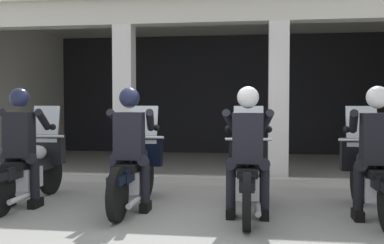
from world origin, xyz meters
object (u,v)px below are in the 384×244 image
(police_officer_far_left, at_px, (21,137))
(motorcycle_center_right, at_px, (248,173))
(motorcycle_far_left, at_px, (32,167))
(police_officer_center_right, at_px, (248,140))
(police_officer_center_left, at_px, (130,138))
(motorcycle_far_right, at_px, (370,175))
(motorcycle_center_left, at_px, (136,169))
(police_officer_far_right, at_px, (377,141))

(police_officer_far_left, height_order, motorcycle_center_right, police_officer_far_left)
(motorcycle_far_left, xyz_separation_m, police_officer_center_right, (2.99, -0.45, 0.44))
(police_officer_center_left, bearing_deg, motorcycle_far_right, 14.12)
(police_officer_center_right, bearing_deg, motorcycle_far_left, -178.89)
(motorcycle_far_right, bearing_deg, police_officer_center_left, -160.02)
(police_officer_far_left, bearing_deg, motorcycle_center_left, 31.57)
(motorcycle_far_left, distance_m, police_officer_far_right, 4.52)
(police_officer_center_right, xyz_separation_m, police_officer_far_right, (1.50, 0.09, 0.00))
(motorcycle_center_left, relative_size, police_officer_center_right, 1.29)
(police_officer_center_left, distance_m, motorcycle_far_right, 3.03)
(motorcycle_center_left, relative_size, police_officer_center_left, 1.29)
(police_officer_center_left, bearing_deg, police_officer_far_left, -170.54)
(police_officer_far_left, xyz_separation_m, motorcycle_far_right, (4.49, 0.20, -0.44))
(police_officer_far_left, xyz_separation_m, police_officer_far_right, (4.49, -0.08, 0.00))
(motorcycle_far_right, distance_m, police_officer_far_right, 0.52)
(motorcycle_far_right, bearing_deg, police_officer_far_left, -161.57)
(motorcycle_far_left, bearing_deg, motorcycle_center_right, 18.06)
(police_officer_far_left, xyz_separation_m, motorcycle_center_right, (2.99, 0.11, -0.44))
(police_officer_center_left, distance_m, police_officer_far_right, 2.99)
(motorcycle_far_left, distance_m, motorcycle_center_right, 3.00)
(police_officer_far_left, distance_m, motorcycle_center_left, 1.58)
(police_officer_far_left, distance_m, police_officer_center_right, 3.00)
(police_officer_center_left, bearing_deg, police_officer_center_right, 3.93)
(motorcycle_far_left, height_order, police_officer_center_left, police_officer_center_left)
(police_officer_center_left, bearing_deg, motorcycle_center_left, 99.70)
(police_officer_center_right, height_order, motorcycle_far_right, police_officer_center_right)
(motorcycle_center_left, distance_m, police_officer_far_right, 3.04)
(police_officer_center_left, height_order, motorcycle_center_right, police_officer_center_left)
(motorcycle_far_left, xyz_separation_m, motorcycle_center_left, (1.50, -0.01, 0.00))
(police_officer_far_right, bearing_deg, motorcycle_far_left, -168.79)
(motorcycle_center_right, bearing_deg, police_officer_center_right, -80.51)
(motorcycle_center_left, distance_m, police_officer_center_left, 0.52)
(motorcycle_center_left, xyz_separation_m, police_officer_center_right, (1.49, -0.44, 0.44))
(motorcycle_far_left, height_order, motorcycle_center_right, same)
(motorcycle_far_right, bearing_deg, motorcycle_center_left, -165.44)
(motorcycle_center_left, height_order, police_officer_center_left, police_officer_center_left)
(motorcycle_far_right, bearing_deg, motorcycle_far_left, -165.18)
(motorcycle_center_left, bearing_deg, motorcycle_far_left, -170.54)
(police_officer_far_left, xyz_separation_m, police_officer_center_right, (2.99, -0.17, 0.00))
(motorcycle_far_left, bearing_deg, police_officer_far_right, 16.71)
(motorcycle_far_left, xyz_separation_m, motorcycle_center_right, (2.99, -0.17, 0.00))
(motorcycle_center_right, bearing_deg, motorcycle_far_left, -173.52)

